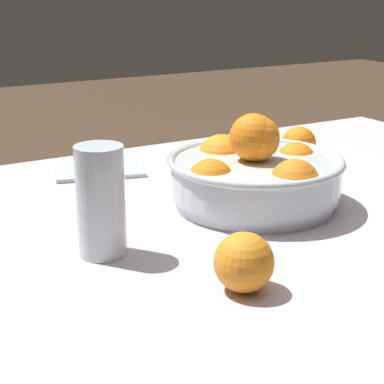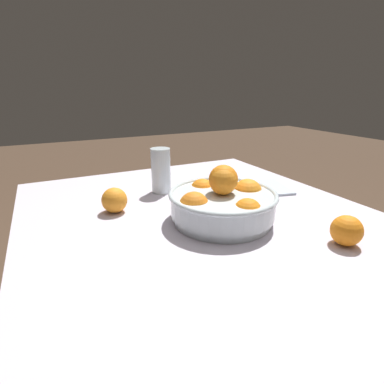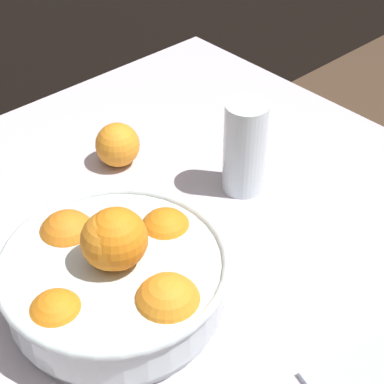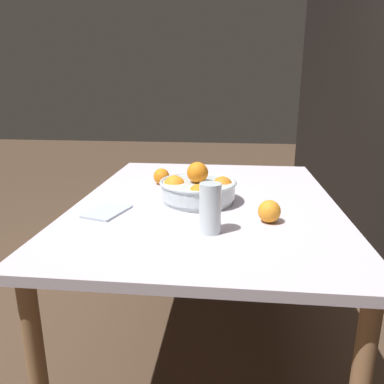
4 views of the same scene
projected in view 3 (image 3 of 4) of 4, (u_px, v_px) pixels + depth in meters
name	position (u px, v px, depth m)	size (l,w,h in m)	color
dining_table	(90.00, 336.00, 0.88)	(1.28, 0.96, 0.71)	silver
fruit_bowl	(116.00, 275.00, 0.80)	(0.29, 0.29, 0.15)	silver
juice_glass	(244.00, 153.00, 0.98)	(0.07, 0.07, 0.15)	#F4A314
orange_loose_near_bowl	(118.00, 145.00, 1.05)	(0.07, 0.07, 0.07)	orange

